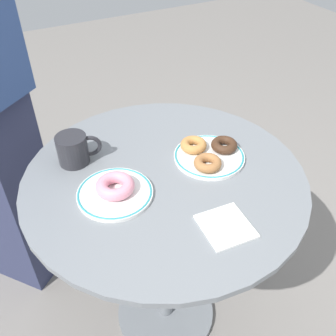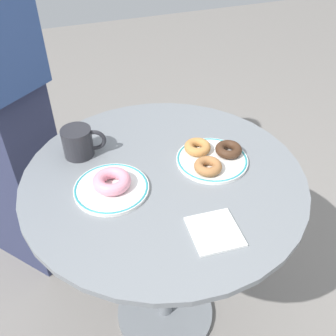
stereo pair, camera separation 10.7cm
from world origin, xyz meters
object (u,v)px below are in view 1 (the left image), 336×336
Objects in this scene: cafe_table at (165,224)px; plate_right at (209,156)px; donut_chocolate at (224,145)px; donut_pink_frosted at (115,186)px; donut_old_fashioned at (193,145)px; coffee_mug at (74,149)px; donut_cinnamon at (208,163)px; plate_left at (115,193)px; paper_napkin at (226,226)px.

plate_right reaches higher than cafe_table.
donut_chocolate is at bearing 6.71° from plate_right.
donut_pink_frosted is at bearing -176.62° from cafe_table.
plate_right is 0.06m from donut_old_fashioned.
donut_cinnamon is at bearing -33.17° from coffee_mug.
plate_left reaches higher than paper_napkin.
plate_right is 1.72× the size of paper_napkin.
donut_cinnamon reaches higher than cafe_table.
plate_right is 0.06m from donut_cinnamon.
plate_left is 0.31m from plate_right.
donut_pink_frosted reaches higher than paper_napkin.
plate_right is at bearing -25.04° from coffee_mug.
paper_napkin is at bearing -79.78° from cafe_table.
donut_old_fashioned is at bearing 13.87° from plate_left.
donut_pink_frosted is at bearing -73.76° from coffee_mug.
donut_chocolate reaches higher than paper_napkin.
donut_old_fashioned is (0.28, 0.07, -0.00)m from donut_pink_frosted.
donut_cinnamon is at bearing -5.04° from plate_left.
plate_left is 0.20m from coffee_mug.
donut_chocolate is 0.09m from donut_old_fashioned.
donut_pink_frosted reaches higher than plate_right.
plate_right is at bearing -62.15° from donut_old_fashioned.
paper_napkin is (-0.08, -0.21, -0.02)m from donut_cinnamon.
donut_old_fashioned is (-0.08, 0.04, 0.00)m from donut_chocolate.
coffee_mug reaches higher than donut_cinnamon.
donut_pink_frosted is at bearing -176.22° from donut_chocolate.
plate_left is at bearing -175.67° from cafe_table.
plate_left is 0.96× the size of plate_right.
coffee_mug reaches higher than cafe_table.
plate_left reaches higher than cafe_table.
donut_old_fashioned is 0.65× the size of paper_napkin.
donut_old_fashioned is at bearing 24.37° from cafe_table.
donut_chocolate and donut_cinnamon have the same top height.
donut_cinnamon is (0.27, -0.02, 0.02)m from plate_left.
donut_old_fashioned is at bearing -19.53° from coffee_mug.
donut_cinnamon reaches higher than plate_left.
donut_chocolate is at bearing 4.18° from plate_left.
donut_chocolate is 0.31m from paper_napkin.
cafe_table is 0.27m from donut_old_fashioned.
donut_chocolate is at bearing 57.21° from paper_napkin.
plate_right is at bearing 66.28° from paper_napkin.
plate_left and plate_right have the same top height.
coffee_mug is at bearing 120.65° from paper_napkin.
cafe_table is at bearing -155.63° from donut_old_fashioned.
donut_chocolate reaches higher than plate_right.
coffee_mug is at bearing 106.24° from donut_pink_frosted.
plate_left is 1.59× the size of coffee_mug.
paper_napkin is at bearing -59.35° from coffee_mug.
plate_left is 0.36m from donut_chocolate.
coffee_mug is at bearing 139.28° from cafe_table.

